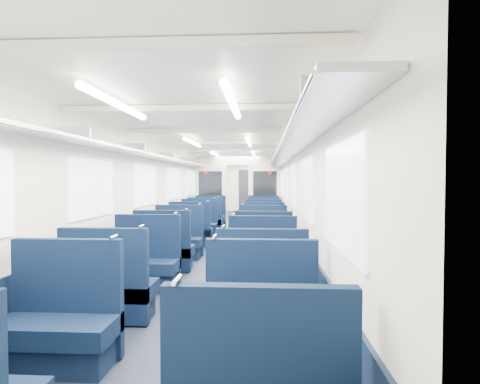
{
  "coord_description": "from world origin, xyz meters",
  "views": [
    {
      "loc": [
        0.85,
        -10.24,
        1.54
      ],
      "look_at": [
        0.14,
        1.43,
        1.16
      ],
      "focal_mm": 29.66,
      "sensor_mm": 36.0,
      "label": 1
    }
  ],
  "objects_px": {
    "seat_13": "(263,233)",
    "seat_14": "(199,226)",
    "bulkhead": "(238,189)",
    "end_door": "(247,190)",
    "seat_4": "(109,291)",
    "seat_19": "(263,218)",
    "seat_16": "(205,222)",
    "seat_6": "(145,265)",
    "seat_8": "(164,251)",
    "seat_9": "(263,253)",
    "seat_5": "(262,293)",
    "seat_17": "(263,222)",
    "seat_10": "(178,241)",
    "seat_12": "(191,232)",
    "seat_3": "(261,327)",
    "seat_15": "(263,228)",
    "seat_2": "(61,326)",
    "seat_18": "(210,218)",
    "seat_11": "(263,242)",
    "seat_7": "(262,268)"
  },
  "relations": [
    {
      "from": "seat_10",
      "to": "seat_14",
      "type": "distance_m",
      "value": 2.46
    },
    {
      "from": "bulkhead",
      "to": "seat_4",
      "type": "distance_m",
      "value": 8.59
    },
    {
      "from": "seat_8",
      "to": "seat_17",
      "type": "bearing_deg",
      "value": 70.47
    },
    {
      "from": "seat_6",
      "to": "seat_13",
      "type": "relative_size",
      "value": 1.0
    },
    {
      "from": "seat_5",
      "to": "seat_17",
      "type": "bearing_deg",
      "value": 90.0
    },
    {
      "from": "seat_4",
      "to": "seat_17",
      "type": "xyz_separation_m",
      "value": [
        1.66,
        7.05,
        0.0
      ]
    },
    {
      "from": "seat_10",
      "to": "seat_12",
      "type": "bearing_deg",
      "value": 90.0
    },
    {
      "from": "seat_6",
      "to": "seat_18",
      "type": "relative_size",
      "value": 1.0
    },
    {
      "from": "seat_3",
      "to": "bulkhead",
      "type": "bearing_deg",
      "value": 95.02
    },
    {
      "from": "seat_13",
      "to": "seat_15",
      "type": "distance_m",
      "value": 1.03
    },
    {
      "from": "bulkhead",
      "to": "seat_6",
      "type": "relative_size",
      "value": 2.63
    },
    {
      "from": "seat_5",
      "to": "seat_16",
      "type": "relative_size",
      "value": 1.0
    },
    {
      "from": "seat_10",
      "to": "seat_16",
      "type": "bearing_deg",
      "value": 90.0
    },
    {
      "from": "bulkhead",
      "to": "seat_10",
      "type": "relative_size",
      "value": 2.63
    },
    {
      "from": "bulkhead",
      "to": "seat_6",
      "type": "bearing_deg",
      "value": -96.6
    },
    {
      "from": "seat_7",
      "to": "seat_16",
      "type": "distance_m",
      "value": 6.03
    },
    {
      "from": "seat_5",
      "to": "seat_17",
      "type": "relative_size",
      "value": 1.0
    },
    {
      "from": "seat_13",
      "to": "seat_14",
      "type": "relative_size",
      "value": 1.0
    },
    {
      "from": "seat_8",
      "to": "seat_16",
      "type": "distance_m",
      "value": 4.63
    },
    {
      "from": "seat_12",
      "to": "end_door",
      "type": "bearing_deg",
      "value": 85.35
    },
    {
      "from": "bulkhead",
      "to": "seat_16",
      "type": "xyz_separation_m",
      "value": [
        -0.83,
        -1.5,
        -0.91
      ]
    },
    {
      "from": "seat_3",
      "to": "seat_13",
      "type": "relative_size",
      "value": 1.0
    },
    {
      "from": "seat_2",
      "to": "seat_12",
      "type": "height_order",
      "value": "same"
    },
    {
      "from": "seat_8",
      "to": "seat_11",
      "type": "relative_size",
      "value": 1.0
    },
    {
      "from": "seat_6",
      "to": "seat_16",
      "type": "height_order",
      "value": "same"
    },
    {
      "from": "seat_19",
      "to": "seat_15",
      "type": "bearing_deg",
      "value": -90.0
    },
    {
      "from": "end_door",
      "to": "seat_5",
      "type": "xyz_separation_m",
      "value": [
        0.83,
        -14.99,
        -0.67
      ]
    },
    {
      "from": "seat_4",
      "to": "seat_11",
      "type": "height_order",
      "value": "same"
    },
    {
      "from": "seat_2",
      "to": "seat_6",
      "type": "distance_m",
      "value": 2.35
    },
    {
      "from": "seat_2",
      "to": "seat_3",
      "type": "height_order",
      "value": "same"
    },
    {
      "from": "seat_7",
      "to": "seat_10",
      "type": "relative_size",
      "value": 1.0
    },
    {
      "from": "seat_8",
      "to": "seat_18",
      "type": "height_order",
      "value": "same"
    },
    {
      "from": "seat_5",
      "to": "seat_10",
      "type": "height_order",
      "value": "same"
    },
    {
      "from": "seat_4",
      "to": "seat_19",
      "type": "distance_m",
      "value": 8.32
    },
    {
      "from": "seat_5",
      "to": "seat_12",
      "type": "distance_m",
      "value": 5.06
    },
    {
      "from": "seat_16",
      "to": "seat_17",
      "type": "relative_size",
      "value": 1.0
    },
    {
      "from": "seat_17",
      "to": "seat_18",
      "type": "relative_size",
      "value": 1.0
    },
    {
      "from": "seat_2",
      "to": "seat_13",
      "type": "relative_size",
      "value": 1.0
    },
    {
      "from": "seat_4",
      "to": "seat_11",
      "type": "bearing_deg",
      "value": 64.88
    },
    {
      "from": "seat_10",
      "to": "seat_18",
      "type": "bearing_deg",
      "value": 90.0
    },
    {
      "from": "seat_9",
      "to": "seat_16",
      "type": "xyz_separation_m",
      "value": [
        -1.66,
        4.71,
        0.0
      ]
    },
    {
      "from": "bulkhead",
      "to": "seat_16",
      "type": "distance_m",
      "value": 1.94
    },
    {
      "from": "bulkhead",
      "to": "end_door",
      "type": "bearing_deg",
      "value": 90.0
    },
    {
      "from": "seat_5",
      "to": "seat_9",
      "type": "relative_size",
      "value": 1.0
    },
    {
      "from": "seat_12",
      "to": "seat_19",
      "type": "bearing_deg",
      "value": 63.54
    },
    {
      "from": "seat_11",
      "to": "seat_12",
      "type": "relative_size",
      "value": 1.0
    },
    {
      "from": "seat_4",
      "to": "seat_9",
      "type": "relative_size",
      "value": 1.0
    },
    {
      "from": "seat_8",
      "to": "seat_9",
      "type": "height_order",
      "value": "same"
    },
    {
      "from": "end_door",
      "to": "seat_9",
      "type": "relative_size",
      "value": 1.88
    },
    {
      "from": "seat_12",
      "to": "seat_19",
      "type": "xyz_separation_m",
      "value": [
        1.66,
        3.34,
        0.0
      ]
    }
  ]
}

